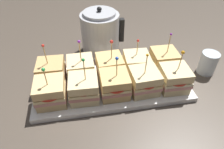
{
  "coord_description": "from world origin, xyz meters",
  "views": [
    {
      "loc": [
        -0.09,
        -0.53,
        0.51
      ],
      "look_at": [
        0.0,
        0.0,
        0.06
      ],
      "focal_mm": 32.0,
      "sensor_mm": 36.0,
      "label": 1
    }
  ],
  "objects": [
    {
      "name": "sandwich_front_right",
      "position": [
        0.1,
        -0.05,
        0.06
      ],
      "size": [
        0.1,
        0.1,
        0.16
      ],
      "color": "beige",
      "rests_on": "serving_platter"
    },
    {
      "name": "serving_platter",
      "position": [
        0.0,
        0.0,
        0.01
      ],
      "size": [
        0.55,
        0.24,
        0.02
      ],
      "color": "white",
      "rests_on": "ground_plane"
    },
    {
      "name": "sandwich_back_center",
      "position": [
        -0.0,
        0.05,
        0.06
      ],
      "size": [
        0.1,
        0.1,
        0.15
      ],
      "color": "tan",
      "rests_on": "serving_platter"
    },
    {
      "name": "sandwich_back_far_left",
      "position": [
        -0.21,
        0.05,
        0.06
      ],
      "size": [
        0.1,
        0.1,
        0.16
      ],
      "color": "tan",
      "rests_on": "serving_platter"
    },
    {
      "name": "sandwich_front_left",
      "position": [
        -0.1,
        -0.05,
        0.06
      ],
      "size": [
        0.1,
        0.1,
        0.16
      ],
      "color": "beige",
      "rests_on": "serving_platter"
    },
    {
      "name": "sandwich_back_far_right",
      "position": [
        0.21,
        0.05,
        0.06
      ],
      "size": [
        0.1,
        0.1,
        0.16
      ],
      "color": "tan",
      "rests_on": "serving_platter"
    },
    {
      "name": "kettle_steel",
      "position": [
        -0.01,
        0.25,
        0.09
      ],
      "size": [
        0.19,
        0.16,
        0.21
      ],
      "color": "#B7BABF",
      "rests_on": "ground_plane"
    },
    {
      "name": "sandwich_front_far_left",
      "position": [
        -0.21,
        -0.05,
        0.06
      ],
      "size": [
        0.1,
        0.1,
        0.15
      ],
      "color": "#DBB77A",
      "rests_on": "serving_platter"
    },
    {
      "name": "sandwich_back_left",
      "position": [
        -0.11,
        0.05,
        0.06
      ],
      "size": [
        0.1,
        0.1,
        0.17
      ],
      "color": "beige",
      "rests_on": "serving_platter"
    },
    {
      "name": "ground_plane",
      "position": [
        0.0,
        0.0,
        0.0
      ],
      "size": [
        6.0,
        6.0,
        0.0
      ],
      "primitive_type": "plane",
      "color": "#4C4238"
    },
    {
      "name": "sandwich_front_far_right",
      "position": [
        0.21,
        -0.05,
        0.06
      ],
      "size": [
        0.1,
        0.1,
        0.15
      ],
      "color": "beige",
      "rests_on": "serving_platter"
    },
    {
      "name": "drinking_glass",
      "position": [
        0.38,
        0.02,
        0.04
      ],
      "size": [
        0.07,
        0.07,
        0.09
      ],
      "color": "silver",
      "rests_on": "ground_plane"
    },
    {
      "name": "sandwich_front_center",
      "position": [
        0.0,
        -0.05,
        0.06
      ],
      "size": [
        0.1,
        0.1,
        0.15
      ],
      "color": "tan",
      "rests_on": "serving_platter"
    },
    {
      "name": "sandwich_back_right",
      "position": [
        0.1,
        0.05,
        0.06
      ],
      "size": [
        0.1,
        0.1,
        0.14
      ],
      "color": "beige",
      "rests_on": "serving_platter"
    }
  ]
}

